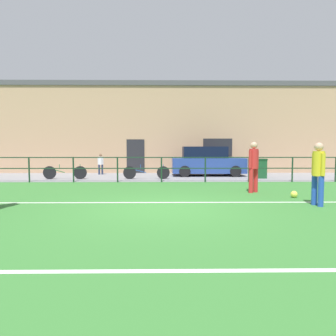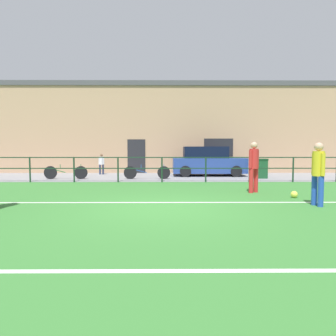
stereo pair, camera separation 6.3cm
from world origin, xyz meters
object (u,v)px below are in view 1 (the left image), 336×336
at_px(soccer_ball_match, 294,194).
at_px(bicycle_parked_1, 65,172).
at_px(player_striker, 254,164).
at_px(trash_bin_0, 260,168).
at_px(player_winger, 318,170).
at_px(parked_car_red, 207,162).
at_px(bicycle_parked_2, 146,172).
at_px(spectator_child, 101,163).

height_order(soccer_ball_match, bicycle_parked_1, bicycle_parked_1).
height_order(player_striker, trash_bin_0, player_striker).
bearing_deg(player_striker, player_winger, -104.50).
height_order(player_striker, bicycle_parked_1, player_striker).
bearing_deg(bicycle_parked_1, player_winger, -37.63).
distance_m(player_striker, parked_car_red, 6.49).
bearing_deg(bicycle_parked_2, parked_car_red, 30.73).
xyz_separation_m(spectator_child, bicycle_parked_1, (-1.19, -2.75, -0.35)).
distance_m(player_winger, bicycle_parked_2, 8.56).
bearing_deg(player_striker, spectator_child, 96.72).
distance_m(player_winger, soccer_ball_match, 1.58).
bearing_deg(spectator_child, player_winger, 108.61).
distance_m(soccer_ball_match, trash_bin_0, 6.07).
relative_size(player_winger, bicycle_parked_2, 0.73).
bearing_deg(bicycle_parked_1, parked_car_red, 14.95).
xyz_separation_m(spectator_child, bicycle_parked_2, (2.84, -2.75, -0.35)).
xyz_separation_m(player_winger, trash_bin_0, (0.80, 7.32, -0.43)).
bearing_deg(bicycle_parked_2, trash_bin_0, 3.81).
relative_size(soccer_ball_match, bicycle_parked_2, 0.09).
relative_size(bicycle_parked_1, trash_bin_0, 2.16).
xyz_separation_m(bicycle_parked_1, trash_bin_0, (9.80, 0.38, 0.17)).
relative_size(soccer_ball_match, bicycle_parked_1, 0.10).
bearing_deg(player_striker, parked_car_red, 59.65).
relative_size(player_winger, bicycle_parked_1, 0.78).
distance_m(player_striker, bicycle_parked_1, 9.21).
xyz_separation_m(soccer_ball_match, bicycle_parked_2, (-4.93, 5.61, 0.25)).
bearing_deg(spectator_child, soccer_ball_match, 112.62).
relative_size(bicycle_parked_2, trash_bin_0, 2.31).
bearing_deg(soccer_ball_match, trash_bin_0, 82.04).
distance_m(bicycle_parked_2, trash_bin_0, 5.79).
bearing_deg(player_winger, bicycle_parked_1, 41.40).
height_order(bicycle_parked_1, bicycle_parked_2, bicycle_parked_1).
distance_m(player_striker, spectator_child, 9.95).
height_order(player_winger, parked_car_red, player_winger).
height_order(parked_car_red, bicycle_parked_2, parked_car_red).
relative_size(spectator_child, parked_car_red, 0.30).
bearing_deg(parked_car_red, bicycle_parked_1, -165.05).
distance_m(player_striker, player_winger, 2.64).
relative_size(player_striker, bicycle_parked_1, 0.82).
height_order(player_striker, soccer_ball_match, player_striker).
height_order(bicycle_parked_2, trash_bin_0, trash_bin_0).
bearing_deg(parked_car_red, player_winger, -79.21).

